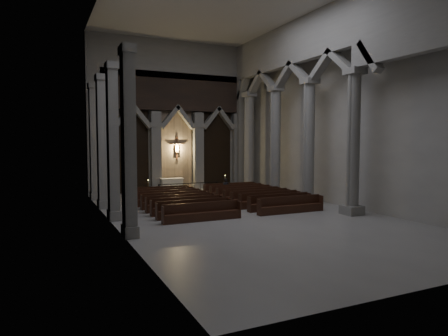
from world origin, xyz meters
name	(u,v)px	position (x,y,z in m)	size (l,w,h in m)	color
room	(244,76)	(0.00, 0.00, 7.60)	(24.00, 24.10, 12.00)	#9C9A94
sanctuary_wall	(177,109)	(0.00, 11.54, 6.62)	(14.00, 0.77, 12.00)	gray
right_arcade	(311,81)	(5.50, 1.33, 7.83)	(1.00, 24.00, 12.00)	gray
left_pilasters	(107,144)	(-6.75, 3.50, 3.91)	(0.60, 13.00, 8.03)	gray
sanctuary_step	(182,191)	(0.00, 10.60, 0.07)	(8.50, 2.60, 0.15)	gray
altar	(172,184)	(-0.64, 11.14, 0.63)	(1.86, 0.74, 0.95)	silver
altar_rail	(189,187)	(0.00, 8.88, 0.62)	(4.73, 0.09, 0.93)	black
candle_stand_left	(148,192)	(-3.01, 9.29, 0.33)	(0.21, 0.21, 1.22)	#B79338
candle_stand_right	(225,187)	(3.24, 9.34, 0.37)	(0.23, 0.23, 1.35)	#B79338
pews	(219,201)	(0.00, 3.31, 0.31)	(9.61, 8.37, 0.94)	black
worshipper	(226,188)	(2.11, 6.79, 0.68)	(0.49, 0.32, 1.35)	black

